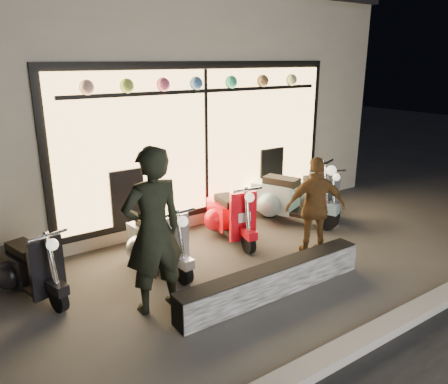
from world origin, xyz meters
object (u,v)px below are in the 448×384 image
Objects in this scene: graffiti_barrier at (273,280)px; scooter_red at (229,215)px; scooter_silver at (155,241)px; woman at (316,207)px; man at (153,231)px.

scooter_red is (0.62, 1.87, 0.20)m from graffiti_barrier.
woman is (2.18, -1.03, 0.38)m from scooter_silver.
man is at bearing 29.71° from woman.
scooter_silver is 0.98× the size of scooter_red.
scooter_red is at bearing -146.69° from man.
scooter_silver is 1.30m from man.
graffiti_barrier is at bearing -98.40° from scooter_red.
scooter_silver is at bearing 119.18° from graffiti_barrier.
man is (-2.00, -1.32, 0.61)m from scooter_red.
graffiti_barrier is 2.05× the size of scooter_silver.
woman reaches higher than scooter_red.
scooter_red is 0.90× the size of woman.
scooter_silver is 1.53m from scooter_red.
man reaches higher than scooter_silver.
graffiti_barrier is 1.98m from scooter_red.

